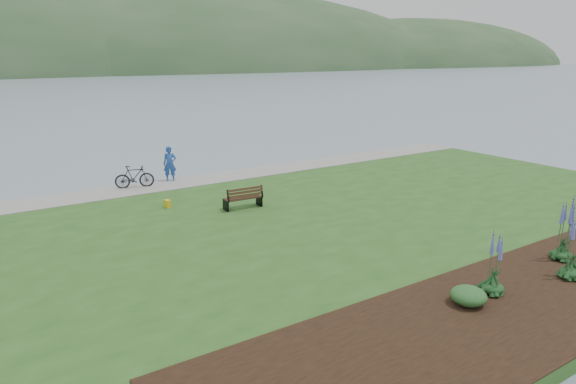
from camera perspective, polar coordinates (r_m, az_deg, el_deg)
name	(u,v)px	position (r m, az deg, el deg)	size (l,w,h in m)	color
ground	(294,220)	(21.08, 0.62, -3.11)	(600.00, 600.00, 0.00)	slate
lawn	(323,229)	(19.48, 3.92, -4.09)	(34.00, 20.00, 0.40)	#254F1B
shoreline_path	(219,177)	(26.75, -7.66, 1.64)	(34.00, 2.20, 0.03)	gray
garden_bed	(572,278)	(16.92, 29.03, -8.33)	(24.00, 4.40, 0.04)	black
far_hillside	(56,74)	(189.30, -24.40, 11.88)	(580.00, 80.00, 38.00)	#2C4B2A
park_bench	(244,197)	(21.17, -4.95, -0.59)	(1.61, 0.74, 0.97)	#321F13
person	(170,161)	(26.17, -13.02, 3.38)	(0.75, 0.52, 2.07)	#214898
bicycle_b	(134,177)	(25.42, -16.70, 1.64)	(1.81, 0.52, 1.09)	black
pannier	(167,204)	(21.92, -13.25, -1.27)	(0.19, 0.30, 0.32)	gold
echium_0	(574,251)	(16.56, 29.20, -5.77)	(0.62, 0.62, 2.01)	#143719
echium_1	(565,230)	(17.82, 28.45, -3.75)	(0.62, 0.62, 2.23)	#143719
echium_4	(494,267)	(14.66, 21.95, -7.70)	(0.62, 0.62, 2.01)	#143719
shrub_0	(468,296)	(14.04, 19.42, -10.82)	(0.92, 0.92, 0.46)	#1E4C21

